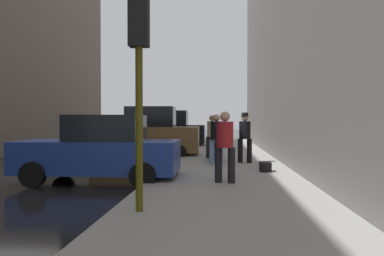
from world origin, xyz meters
name	(u,v)px	position (x,y,z in m)	size (l,w,h in m)	color
ground_plane	(17,178)	(0.00, 0.00, 0.00)	(120.00, 120.00, 0.00)	black
sidewalk	(226,177)	(6.00, 0.00, 0.07)	(4.00, 40.00, 0.15)	gray
parked_blue_sedan	(101,150)	(2.65, -0.55, 0.85)	(4.22, 2.09, 1.79)	navy
parked_bronze_suv	(148,134)	(2.65, 5.95, 1.03)	(4.66, 2.18, 2.25)	brown
parked_black_suv	(168,131)	(2.65, 12.38, 1.03)	(4.61, 2.08, 2.25)	black
fire_hydrant	(188,147)	(4.45, 5.92, 0.50)	(0.42, 0.22, 0.70)	red
traffic_light	(139,53)	(4.50, -4.25, 2.76)	(0.32, 0.32, 3.60)	#514C0F
pedestrian_in_tan_coat	(212,134)	(5.52, 4.47, 1.10)	(0.53, 0.48, 1.71)	black
pedestrian_in_red_jacket	(225,143)	(5.94, -1.32, 1.10)	(0.53, 0.48, 1.71)	black
pedestrian_with_fedora	(245,135)	(6.70, 3.01, 1.14)	(0.51, 0.43, 1.78)	black
pedestrian_in_jeans	(216,136)	(5.70, 2.46, 1.10)	(0.53, 0.50, 1.71)	#728CB2
rolling_suitcase	(215,151)	(5.63, 3.67, 0.49)	(0.44, 0.61, 1.04)	black
duffel_bag	(265,167)	(7.15, 0.75, 0.29)	(0.32, 0.44, 0.28)	black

